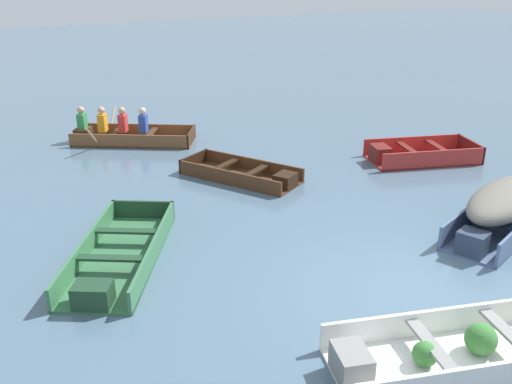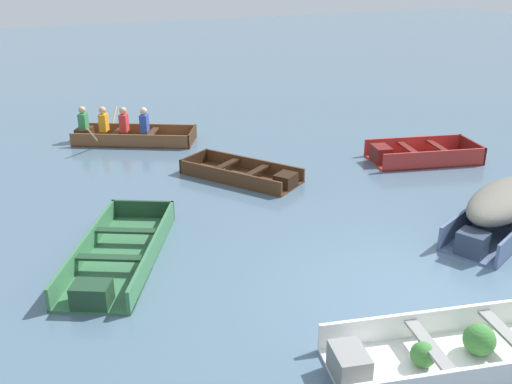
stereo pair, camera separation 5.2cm
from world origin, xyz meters
TOP-DOWN VIEW (x-y plane):
  - ground_plane at (0.00, 0.00)m, footprint 80.00×80.00m
  - dinghy_white_foreground at (-0.54, -1.33)m, footprint 3.43×1.88m
  - skiff_green_near_moored at (-3.51, 2.72)m, footprint 2.46×3.18m
  - skiff_slate_blue_mid_moored at (2.58, 0.93)m, footprint 2.93×1.92m
  - skiff_red_far_moored at (3.90, 4.48)m, footprint 2.68×1.80m
  - skiff_dark_varnish_outer_moored at (-0.19, 5.16)m, footprint 2.17×2.70m
  - rowboat_wooden_brown_with_crew at (-1.77, 8.99)m, footprint 3.13×2.63m

SIDE VIEW (x-z plane):
  - ground_plane at x=0.00m, z-range 0.00..0.00m
  - skiff_dark_varnish_outer_moored at x=-0.19m, z-range -0.05..0.26m
  - skiff_green_near_moored at x=-3.51m, z-range -0.06..0.30m
  - dinghy_white_foreground at x=-0.54m, z-range -0.06..0.35m
  - skiff_red_far_moored at x=3.90m, z-range -0.06..0.35m
  - rowboat_wooden_brown_with_crew at x=-1.77m, z-range -0.22..0.69m
  - skiff_slate_blue_mid_moored at x=2.58m, z-range 0.06..0.90m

